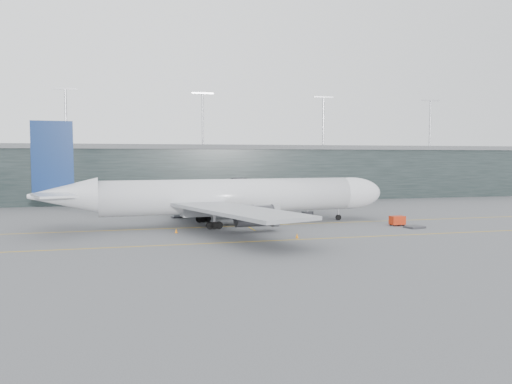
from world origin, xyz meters
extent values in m
plane|color=#525256|center=(0.00, 0.00, 0.00)|extent=(320.00, 320.00, 0.00)
cube|color=gold|center=(0.00, -4.00, 0.01)|extent=(160.00, 0.25, 0.02)
cube|color=gold|center=(0.00, -20.00, 0.01)|extent=(160.00, 0.25, 0.02)
cube|color=gold|center=(5.00, 20.00, 0.01)|extent=(0.25, 60.00, 0.02)
cube|color=black|center=(0.00, 58.00, 7.00)|extent=(240.00, 35.00, 14.00)
cube|color=#5A5D60|center=(0.00, 58.00, 14.60)|extent=(240.00, 36.00, 1.20)
cylinder|color=#9E9EA3|center=(-30.00, 48.00, 22.00)|extent=(0.60, 0.60, 14.00)
cylinder|color=#9E9EA3|center=(5.00, 48.00, 22.00)|extent=(0.60, 0.60, 14.00)
cylinder|color=#9E9EA3|center=(40.00, 48.00, 22.00)|extent=(0.60, 0.60, 14.00)
cylinder|color=#9E9EA3|center=(75.00, 48.00, 22.00)|extent=(0.60, 0.60, 14.00)
cylinder|color=silver|center=(2.48, -1.91, 5.10)|extent=(44.51, 8.38, 5.96)
ellipsoid|color=silver|center=(26.01, -0.62, 5.10)|extent=(12.83, 6.64, 5.96)
cone|color=silver|center=(-24.89, -3.41, 5.77)|extent=(10.88, 6.30, 5.73)
cube|color=gray|center=(1.52, -1.96, 2.79)|extent=(15.63, 5.65, 1.92)
cube|color=black|center=(29.66, -0.42, 6.06)|extent=(2.27, 3.00, 0.77)
cube|color=gray|center=(0.41, -16.95, 4.14)|extent=(17.33, 29.19, 0.53)
cylinder|color=#38393E|center=(4.90, -10.93, 2.50)|extent=(6.91, 3.73, 3.37)
cube|color=gray|center=(-1.22, 12.82, 4.14)|extent=(14.65, 29.12, 0.53)
cylinder|color=#38393E|center=(3.90, 7.32, 2.50)|extent=(6.91, 3.73, 3.37)
cube|color=navy|center=(-26.33, -3.49, 11.83)|extent=(6.27, 0.82, 11.54)
cube|color=silver|center=(-25.56, -8.74, 6.25)|extent=(7.72, 9.87, 0.34)
cube|color=silver|center=(-26.14, 1.82, 6.25)|extent=(6.96, 9.56, 0.34)
cylinder|color=black|center=(23.61, -0.75, 0.53)|extent=(1.08, 0.44, 1.06)
cylinder|color=#9E9EA3|center=(23.61, -0.75, 1.25)|extent=(0.29, 0.29, 2.50)
cylinder|color=black|center=(-1.11, -6.73, 0.63)|extent=(1.27, 0.55, 1.25)
cylinder|color=black|center=(-1.62, 2.49, 0.63)|extent=(1.27, 0.55, 1.25)
cube|color=#2C2B30|center=(23.25, 0.34, 5.01)|extent=(4.00, 4.29, 2.81)
cube|color=#2C2B30|center=(21.18, 8.40, 5.01)|extent=(5.66, 13.24, 2.51)
cube|color=#2C2B30|center=(17.95, 21.02, 5.01)|extent=(5.90, 13.30, 2.61)
cube|color=#2C2B30|center=(14.71, 33.64, 5.01)|extent=(6.15, 13.37, 2.71)
cylinder|color=#9E9EA3|center=(21.01, 9.08, 1.90)|extent=(0.50, 0.50, 3.81)
cube|color=#38393E|center=(21.01, 9.08, 0.35)|extent=(2.31, 1.95, 0.70)
cylinder|color=#2C2B30|center=(23.25, 40.50, 5.01)|extent=(4.01, 4.01, 3.01)
cylinder|color=#2C2B30|center=(23.25, 40.50, 1.80)|extent=(1.80, 1.80, 3.61)
cube|color=#B5270C|center=(30.45, -10.31, 0.96)|extent=(2.57, 1.72, 1.46)
cylinder|color=black|center=(29.59, -10.93, 0.23)|extent=(0.46, 0.20, 0.45)
cylinder|color=black|center=(31.39, -10.82, 0.23)|extent=(0.46, 0.20, 0.45)
cylinder|color=black|center=(29.52, -9.80, 0.23)|extent=(0.46, 0.20, 0.45)
cylinder|color=black|center=(31.32, -9.69, 0.23)|extent=(0.46, 0.20, 0.45)
cube|color=#333237|center=(31.80, -13.61, 0.18)|extent=(3.45, 3.02, 0.30)
cube|color=#38393E|center=(-5.62, 10.28, 0.17)|extent=(2.58, 2.22, 0.23)
cube|color=#A7ADB3|center=(-5.62, 10.28, 1.19)|extent=(2.11, 2.02, 1.70)
cube|color=navy|center=(-5.62, 10.28, 2.07)|extent=(2.18, 2.09, 0.09)
cube|color=#38393E|center=(-2.61, 12.46, 0.13)|extent=(2.09, 1.83, 0.18)
cube|color=silver|center=(-2.61, 12.46, 0.94)|extent=(1.72, 1.65, 1.34)
cube|color=navy|center=(-2.61, 12.46, 1.64)|extent=(1.77, 1.71, 0.07)
cube|color=#38393E|center=(-0.98, 11.61, 0.15)|extent=(2.37, 2.15, 0.19)
cube|color=#A2A6AD|center=(-0.98, 11.61, 1.02)|extent=(1.97, 1.92, 1.45)
cube|color=navy|center=(-0.98, 11.61, 1.77)|extent=(2.04, 1.98, 0.08)
cone|color=#D03E0B|center=(34.81, -4.30, 0.37)|extent=(0.47, 0.47, 0.75)
cone|color=orange|center=(9.12, -18.84, 0.37)|extent=(0.46, 0.46, 0.73)
cone|color=#EF4C0D|center=(9.15, 12.29, 0.39)|extent=(0.49, 0.49, 0.79)
cone|color=orange|center=(-7.63, -9.31, 0.36)|extent=(0.45, 0.45, 0.71)
camera|label=1|loc=(-14.67, -87.70, 11.90)|focal=35.00mm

